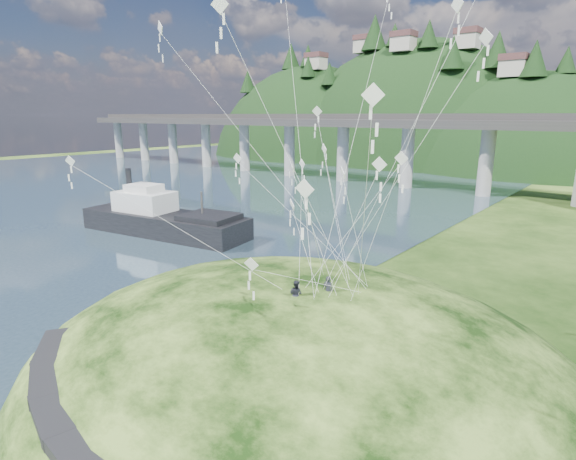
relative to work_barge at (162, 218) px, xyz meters
The scene contains 10 objects.
ground 29.16m from the work_barge, 32.54° to the right, with size 320.00×320.00×0.00m, color black.
water 49.64m from the work_barge, 163.18° to the left, with size 240.00×240.00×0.00m, color #31495B.
grass_hill 35.44m from the work_barge, 22.76° to the right, with size 36.00×32.00×13.00m.
footpath 40.84m from the work_barge, 38.44° to the right, with size 22.29×5.84×0.83m.
bridge 54.99m from the work_barge, 92.04° to the left, with size 160.00×11.00×15.00m.
far_ridge 108.63m from the work_barge, 100.14° to the left, with size 153.00×70.00×94.50m.
work_barge is the anchor object (origin of this frame).
wooden_dock 23.47m from the work_barge, 28.64° to the right, with size 13.05×2.71×0.93m.
kite_flyers 36.39m from the work_barge, 22.63° to the right, with size 1.78×2.24×1.70m.
kite_swarm 36.23m from the work_barge, 19.89° to the right, with size 20.20×17.31×21.14m.
Camera 1 is at (22.97, -17.37, 14.73)m, focal length 28.00 mm.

